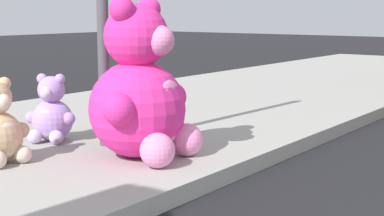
{
  "coord_description": "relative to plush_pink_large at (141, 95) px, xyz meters",
  "views": [
    {
      "loc": [
        -2.95,
        0.44,
        1.43
      ],
      "look_at": [
        1.32,
        3.6,
        0.55
      ],
      "focal_mm": 54.89,
      "sensor_mm": 36.0,
      "label": 1
    }
  ],
  "objects": [
    {
      "name": "plush_pink_large",
      "position": [
        0.0,
        0.0,
        0.0
      ],
      "size": [
        1.08,
        0.97,
        1.4
      ],
      "color": "#F22D93",
      "rests_on": "sidewalk"
    },
    {
      "name": "plush_lavender",
      "position": [
        -0.03,
        1.16,
        -0.29
      ],
      "size": [
        0.48,
        0.48,
        0.67
      ],
      "color": "#B28CD8",
      "rests_on": "sidewalk"
    },
    {
      "name": "plush_brown",
      "position": [
        0.73,
        1.02,
        -0.34
      ],
      "size": [
        0.4,
        0.4,
        0.56
      ],
      "color": "olive",
      "rests_on": "sidewalk"
    }
  ]
}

